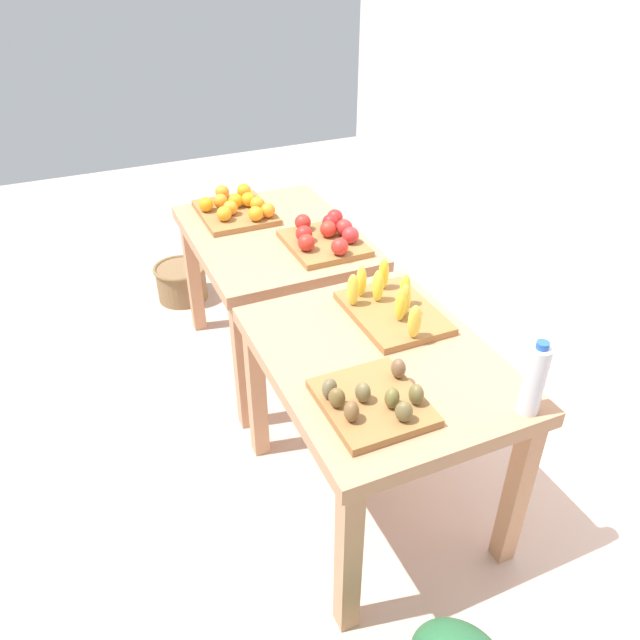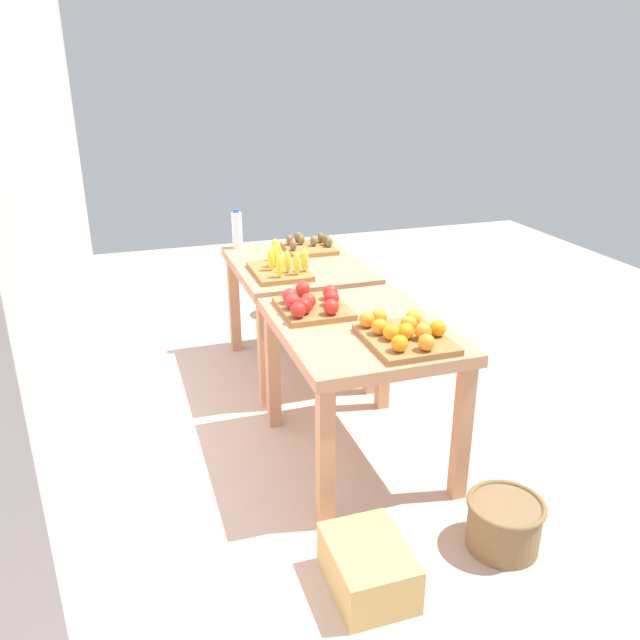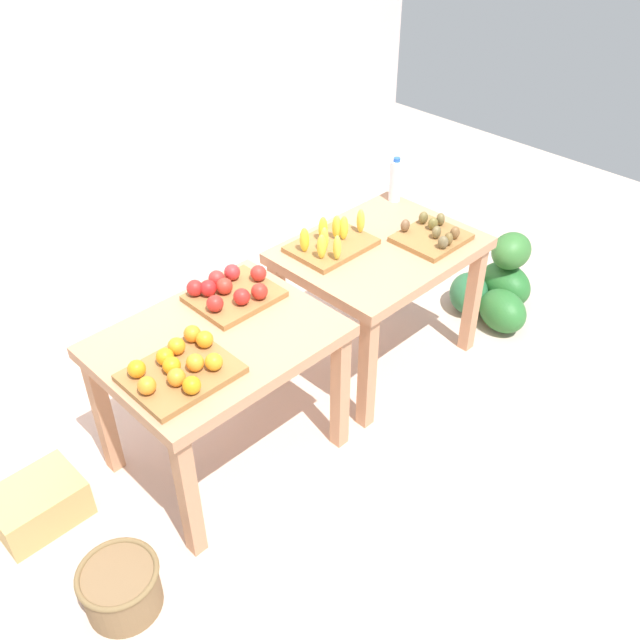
% 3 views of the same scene
% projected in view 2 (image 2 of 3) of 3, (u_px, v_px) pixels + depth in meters
% --- Properties ---
extents(ground_plane, '(8.00, 8.00, 0.00)m').
position_uv_depth(ground_plane, '(324.00, 407.00, 3.94)').
color(ground_plane, '#C8AE9D').
extents(back_wall, '(4.40, 0.12, 3.00)m').
position_uv_depth(back_wall, '(51.00, 171.00, 2.99)').
color(back_wall, beige).
rests_on(back_wall, ground_plane).
extents(display_table_left, '(1.04, 0.80, 0.77)m').
position_uv_depth(display_table_left, '(360.00, 345.00, 3.20)').
color(display_table_left, tan).
rests_on(display_table_left, ground_plane).
extents(display_table_right, '(1.04, 0.80, 0.77)m').
position_uv_depth(display_table_right, '(297.00, 279.00, 4.19)').
color(display_table_right, tan).
rests_on(display_table_right, ground_plane).
extents(orange_bin, '(0.44, 0.37, 0.11)m').
position_uv_depth(orange_bin, '(404.00, 334.00, 2.94)').
color(orange_bin, olive).
rests_on(orange_bin, display_table_left).
extents(apple_bin, '(0.42, 0.34, 0.11)m').
position_uv_depth(apple_bin, '(311.00, 304.00, 3.30)').
color(apple_bin, olive).
rests_on(apple_bin, display_table_left).
extents(banana_crate, '(0.45, 0.33, 0.17)m').
position_uv_depth(banana_crate, '(281.00, 267.00, 3.89)').
color(banana_crate, olive).
rests_on(banana_crate, display_table_right).
extents(kiwi_bin, '(0.36, 0.32, 0.10)m').
position_uv_depth(kiwi_bin, '(309.00, 246.00, 4.39)').
color(kiwi_bin, olive).
rests_on(kiwi_bin, display_table_right).
extents(water_bottle, '(0.07, 0.07, 0.27)m').
position_uv_depth(water_bottle, '(237.00, 230.00, 4.41)').
color(water_bottle, silver).
rests_on(water_bottle, display_table_right).
extents(watermelon_pile, '(0.61, 0.66, 0.51)m').
position_uv_depth(watermelon_pile, '(295.00, 298.00, 5.24)').
color(watermelon_pile, '#26662B').
rests_on(watermelon_pile, ground_plane).
extents(wicker_basket, '(0.34, 0.34, 0.23)m').
position_uv_depth(wicker_basket, '(504.00, 523.00, 2.76)').
color(wicker_basket, olive).
rests_on(wicker_basket, ground_plane).
extents(cardboard_produce_box, '(0.40, 0.30, 0.21)m').
position_uv_depth(cardboard_produce_box, '(368.00, 567.00, 2.55)').
color(cardboard_produce_box, tan).
rests_on(cardboard_produce_box, ground_plane).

